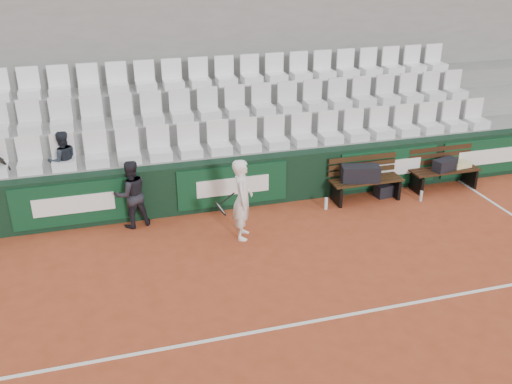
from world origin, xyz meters
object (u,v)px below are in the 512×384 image
object	(u,v)px
sports_bag_ground	(385,190)
water_bottle_far	(421,196)
bench_right	(443,179)
sports_bag_left	(360,173)
ball_kid	(131,194)
bench_left	(366,189)
water_bottle_near	(326,203)
sports_bag_right	(445,165)
tennis_player	(242,199)
spectator_c	(60,138)

from	to	relation	value
sports_bag_ground	water_bottle_far	bearing A→B (deg)	-36.39
bench_right	sports_bag_ground	distance (m)	1.39
sports_bag_left	ball_kid	world-z (taller)	ball_kid
bench_left	bench_right	size ratio (longest dim) A/B	1.00
bench_right	water_bottle_near	size ratio (longest dim) A/B	6.13
bench_left	bench_right	world-z (taller)	same
sports_bag_ground	water_bottle_far	world-z (taller)	sports_bag_ground
bench_left	sports_bag_left	bearing A→B (deg)	-169.32
bench_left	sports_bag_right	xyz separation A→B (m)	(1.82, 0.00, 0.35)
tennis_player	ball_kid	world-z (taller)	tennis_player
water_bottle_far	tennis_player	bearing A→B (deg)	-173.59
bench_right	tennis_player	bearing A→B (deg)	-169.38
bench_left	sports_bag_ground	size ratio (longest dim) A/B	3.47
bench_right	sports_bag_left	distance (m)	2.07
water_bottle_far	ball_kid	xyz separation A→B (m)	(-5.78, 0.55, 0.54)
bench_left	water_bottle_far	xyz separation A→B (m)	(1.07, -0.39, -0.11)
bench_right	ball_kid	size ratio (longest dim) A/B	1.15
sports_bag_right	ball_kid	distance (m)	6.53
bench_right	tennis_player	world-z (taller)	tennis_player
bench_left	sports_bag_ground	xyz separation A→B (m)	(0.48, 0.04, -0.09)
bench_left	sports_bag_left	distance (m)	0.42
bench_left	water_bottle_near	distance (m)	0.98
bench_left	spectator_c	distance (m)	6.09
water_bottle_far	sports_bag_ground	bearing A→B (deg)	143.61
sports_bag_right	sports_bag_left	bearing A→B (deg)	-178.95
spectator_c	bench_left	bearing A→B (deg)	156.79
ball_kid	sports_bag_right	bearing A→B (deg)	165.24
sports_bag_ground	sports_bag_left	bearing A→B (deg)	-173.51
sports_bag_left	ball_kid	xyz separation A→B (m)	(-4.55, 0.18, 0.04)
sports_bag_right	sports_bag_ground	world-z (taller)	sports_bag_right
sports_bag_ground	spectator_c	size ratio (longest dim) A/B	0.37
bench_left	spectator_c	xyz separation A→B (m)	(-5.86, 0.97, 1.36)
tennis_player	sports_bag_ground	bearing A→B (deg)	14.76
tennis_player	water_bottle_near	bearing A→B (deg)	18.54
sports_bag_ground	spectator_c	world-z (taller)	spectator_c
bench_right	water_bottle_far	xyz separation A→B (m)	(-0.79, -0.44, -0.11)
sports_bag_ground	tennis_player	xyz separation A→B (m)	(-3.33, -0.88, 0.62)
water_bottle_near	water_bottle_far	xyz separation A→B (m)	(2.02, -0.20, -0.01)
water_bottle_near	sports_bag_left	bearing A→B (deg)	12.01
sports_bag_left	spectator_c	size ratio (longest dim) A/B	0.66
bench_left	sports_bag_left	xyz separation A→B (m)	(-0.17, -0.03, 0.39)
spectator_c	sports_bag_right	bearing A→B (deg)	159.02
bench_right	spectator_c	world-z (taller)	spectator_c
water_bottle_far	spectator_c	size ratio (longest dim) A/B	0.19
sports_bag_ground	spectator_c	bearing A→B (deg)	171.68
sports_bag_right	water_bottle_near	distance (m)	2.81
bench_right	sports_bag_right	distance (m)	0.35
ball_kid	spectator_c	bearing A→B (deg)	-48.93
sports_bag_left	water_bottle_far	world-z (taller)	sports_bag_left
bench_right	spectator_c	distance (m)	7.89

